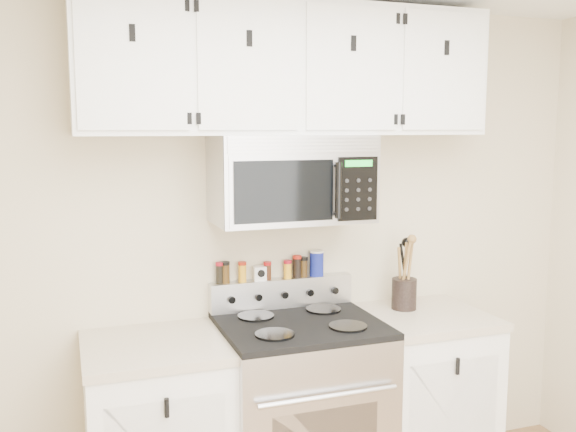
% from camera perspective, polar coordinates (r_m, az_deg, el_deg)
% --- Properties ---
extents(back_wall, '(3.50, 0.01, 2.50)m').
position_cam_1_polar(back_wall, '(3.34, -0.78, -2.94)').
color(back_wall, beige).
rests_on(back_wall, floor).
extents(range, '(0.76, 0.65, 1.10)m').
position_cam_1_polar(range, '(3.29, 1.10, -17.13)').
color(range, '#B7B7BA').
rests_on(range, floor).
extents(base_cabinet_right, '(0.64, 0.62, 0.92)m').
position_cam_1_polar(base_cabinet_right, '(3.59, 11.72, -15.48)').
color(base_cabinet_right, white).
rests_on(base_cabinet_right, floor).
extents(microwave, '(0.76, 0.44, 0.42)m').
position_cam_1_polar(microwave, '(3.11, 0.34, 3.33)').
color(microwave, '#9E9EA3').
rests_on(microwave, back_wall).
extents(upper_cabinets, '(2.00, 0.35, 0.62)m').
position_cam_1_polar(upper_cabinets, '(3.13, 0.18, 12.89)').
color(upper_cabinets, white).
rests_on(upper_cabinets, back_wall).
extents(utensil_crock, '(0.13, 0.13, 0.38)m').
position_cam_1_polar(utensil_crock, '(3.47, 10.29, -6.59)').
color(utensil_crock, black).
rests_on(utensil_crock, base_cabinet_right).
extents(kitchen_timer, '(0.07, 0.06, 0.07)m').
position_cam_1_polar(kitchen_timer, '(3.29, -2.53, -5.11)').
color(kitchen_timer, white).
rests_on(kitchen_timer, range).
extents(salt_canister, '(0.07, 0.07, 0.13)m').
position_cam_1_polar(salt_canister, '(3.39, 2.57, -4.21)').
color(salt_canister, navy).
rests_on(salt_canister, range).
extents(spice_jar_0, '(0.04, 0.04, 0.11)m').
position_cam_1_polar(spice_jar_0, '(3.24, -6.10, -5.04)').
color(spice_jar_0, black).
rests_on(spice_jar_0, range).
extents(spice_jar_1, '(0.04, 0.04, 0.11)m').
position_cam_1_polar(spice_jar_1, '(3.24, -5.57, -5.00)').
color(spice_jar_1, '#452D10').
rests_on(spice_jar_1, range).
extents(spice_jar_2, '(0.04, 0.04, 0.10)m').
position_cam_1_polar(spice_jar_2, '(3.26, -4.08, -4.96)').
color(spice_jar_2, orange).
rests_on(spice_jar_2, range).
extents(spice_jar_3, '(0.04, 0.04, 0.09)m').
position_cam_1_polar(spice_jar_3, '(3.30, -1.84, -4.88)').
color(spice_jar_3, '#3C1D0E').
rests_on(spice_jar_3, range).
extents(spice_jar_4, '(0.04, 0.04, 0.09)m').
position_cam_1_polar(spice_jar_4, '(3.34, -0.03, -4.74)').
color(spice_jar_4, gold).
rests_on(spice_jar_4, range).
extents(spice_jar_5, '(0.05, 0.05, 0.12)m').
position_cam_1_polar(spice_jar_5, '(3.35, 0.82, -4.49)').
color(spice_jar_5, black).
rests_on(spice_jar_5, range).
extents(spice_jar_6, '(0.05, 0.05, 0.10)m').
position_cam_1_polar(spice_jar_6, '(3.36, 1.39, -4.54)').
color(spice_jar_6, '#38240D').
rests_on(spice_jar_6, range).
extents(spice_jar_7, '(0.04, 0.04, 0.10)m').
position_cam_1_polar(spice_jar_7, '(3.39, 2.64, -4.47)').
color(spice_jar_7, yellow).
rests_on(spice_jar_7, range).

